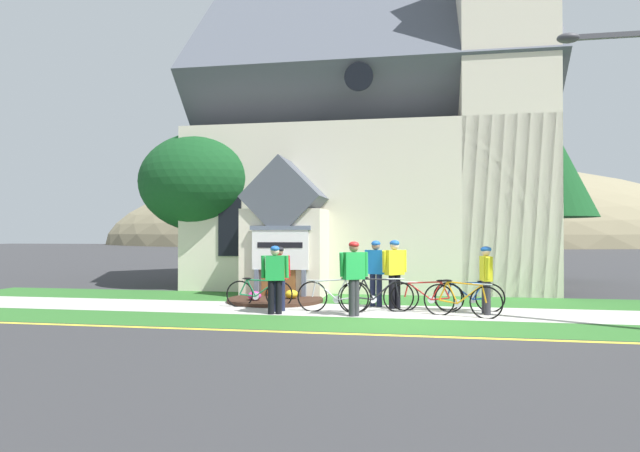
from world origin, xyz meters
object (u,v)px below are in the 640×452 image
Objects in this scene: cyclist_in_green_jersey at (395,268)px; roadside_conifer at (543,162)px; cyclist_in_orange_jersey at (486,275)px; cyclist_in_red_jersey at (275,275)px; bicycle_white at (377,296)px; bicycle_green at (469,296)px; bicycle_black at (427,296)px; bicycle_yellow at (333,296)px; bicycle_blue at (259,293)px; bicycle_silver at (462,300)px; church_sign at (280,251)px; cyclist_in_blue_jersey at (376,268)px; cyclist_in_white_jersey at (279,274)px; yard_deciduous_tree at (207,183)px; cyclist_in_yellow_jersey at (354,272)px.

cyclist_in_green_jersey is 10.83m from roadside_conifer.
cyclist_in_orange_jersey is 0.99× the size of cyclist_in_red_jersey.
bicycle_white is 1.03× the size of bicycle_green.
bicycle_black is at bearing -116.92° from roadside_conifer.
roadside_conifer is (6.77, 9.52, 4.26)m from bicycle_yellow.
bicycle_green is at bearing 2.66° from bicycle_blue.
bicycle_white is 1.98m from bicycle_silver.
church_sign reaches higher than bicycle_green.
church_sign is 3.02m from cyclist_in_blue_jersey.
cyclist_in_orange_jersey is 4.87m from cyclist_in_white_jersey.
cyclist_in_white_jersey is at bearing 178.83° from bicycle_silver.
cyclist_in_orange_jersey is 10.50m from roadside_conifer.
bicycle_blue is at bearing -175.06° from cyclist_in_green_jersey.
cyclist_in_orange_jersey is 0.29× the size of yard_deciduous_tree.
bicycle_yellow is at bearing -166.44° from bicycle_green.
cyclist_in_yellow_jersey is 0.25× the size of roadside_conifer.
cyclist_in_orange_jersey reaches higher than bicycle_green.
bicycle_white is 1.10m from cyclist_in_yellow_jersey.
church_sign is 2.47m from cyclist_in_white_jersey.
yard_deciduous_tree is (-6.73, 4.47, 2.64)m from cyclist_in_green_jersey.
cyclist_in_orange_jersey is at bearing 15.71° from cyclist_in_yellow_jersey.
bicycle_white is 0.32× the size of yard_deciduous_tree.
bicycle_black is 1.04× the size of bicycle_green.
cyclist_in_yellow_jersey reaches higher than cyclist_in_orange_jersey.
cyclist_in_orange_jersey is 0.23× the size of roadside_conifer.
cyclist_in_orange_jersey is 0.93× the size of cyclist_in_yellow_jersey.
roadside_conifer is (8.07, 9.66, 3.74)m from cyclist_in_white_jersey.
yard_deciduous_tree is (-8.27, 5.53, 3.26)m from bicycle_silver.
cyclist_in_white_jersey is 0.91× the size of cyclist_in_green_jersey.
bicycle_yellow is at bearing -175.99° from cyclist_in_orange_jersey.
cyclist_in_blue_jersey is (2.93, 0.61, 0.64)m from bicycle_blue.
roadside_conifer is at bearing 68.71° from bicycle_silver.
bicycle_green is 3.05m from cyclist_in_yellow_jersey.
cyclist_in_red_jersey is 0.94× the size of cyclist_in_yellow_jersey.
bicycle_blue is 6.67m from yard_deciduous_tree.
yard_deciduous_tree is at bearing 146.25° from bicycle_silver.
bicycle_white is 11.75m from roadside_conifer.
roadside_conifer reaches higher than cyclist_in_blue_jersey.
cyclist_in_red_jersey is at bearing -161.35° from bicycle_white.
bicycle_white is 2.26m from bicycle_green.
roadside_conifer is (5.83, 8.37, 3.65)m from cyclist_in_blue_jersey.
cyclist_in_orange_jersey is at bearing 4.54° from cyclist_in_white_jersey.
cyclist_in_red_jersey reaches higher than bicycle_yellow.
roadside_conifer is (5.74, 9.33, 4.25)m from bicycle_white.
bicycle_white is 0.97m from cyclist_in_green_jersey.
cyclist_in_green_jersey is at bearing 27.72° from cyclist_in_red_jersey.
cyclist_in_green_jersey reaches higher than bicycle_green.
cyclist_in_green_jersey is 0.58m from cyclist_in_blue_jersey.
roadside_conifer is (8.64, 7.30, 3.27)m from church_sign.
cyclist_in_orange_jersey reaches higher than bicycle_yellow.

